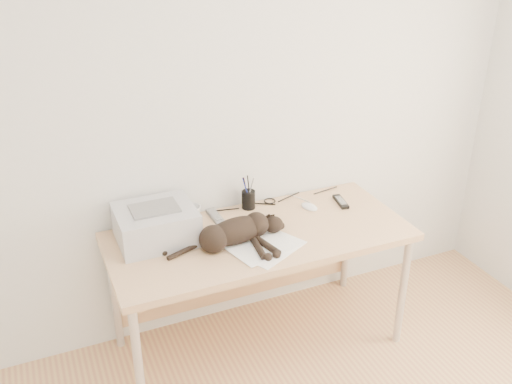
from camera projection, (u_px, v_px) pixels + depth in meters
name	position (u px, v px, depth m)	size (l,w,h in m)	color
wall_back	(233.00, 112.00, 3.06)	(3.50, 3.50, 0.00)	silver
desk	(253.00, 247.00, 3.15)	(1.60, 0.70, 0.74)	#DFB782
printer	(156.00, 224.00, 2.92)	(0.40, 0.34, 0.19)	#ACACB1
papers	(266.00, 247.00, 2.89)	(0.42, 0.36, 0.01)	white
cat	(234.00, 233.00, 2.89)	(0.65, 0.30, 0.15)	black
mug	(192.00, 214.00, 3.11)	(0.10, 0.10, 0.10)	white
pen_cup	(248.00, 199.00, 3.25)	(0.08, 0.08, 0.20)	black
remote_grey	(216.00, 217.00, 3.16)	(0.05, 0.18, 0.02)	slate
remote_black	(341.00, 202.00, 3.32)	(0.05, 0.16, 0.02)	black
mouse	(309.00, 205.00, 3.27)	(0.07, 0.11, 0.04)	white
cable_tangle	(238.00, 207.00, 3.27)	(1.36, 0.07, 0.01)	black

